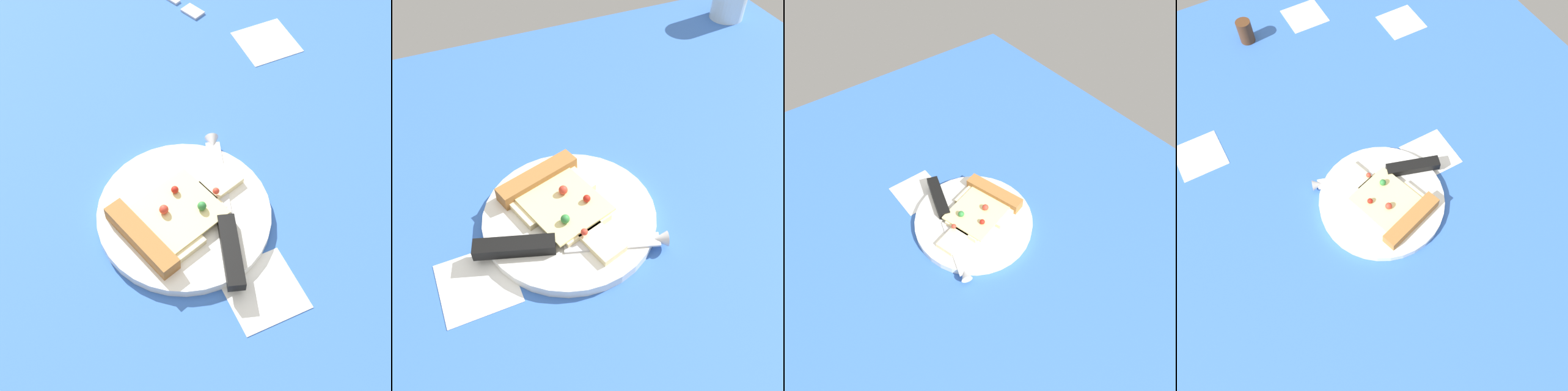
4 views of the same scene
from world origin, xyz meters
TOP-DOWN VIEW (x-y plane):
  - ground_plane at (-0.05, 0.00)cm, footprint 120.33×120.33cm
  - plate at (9.71, 2.55)cm, footprint 22.88×22.88cm
  - pizza_slice at (12.19, 3.30)cm, footprint 18.92×13.72cm
  - knife at (5.58, 6.46)cm, footprint 9.47×23.46cm

SIDE VIEW (x-z plane):
  - ground_plane at x=-0.05cm, z-range -3.00..0.00cm
  - plate at x=9.71cm, z-range 0.00..1.46cm
  - knife at x=5.58cm, z-range 0.84..3.29cm
  - pizza_slice at x=12.19cm, z-range 1.00..3.52cm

